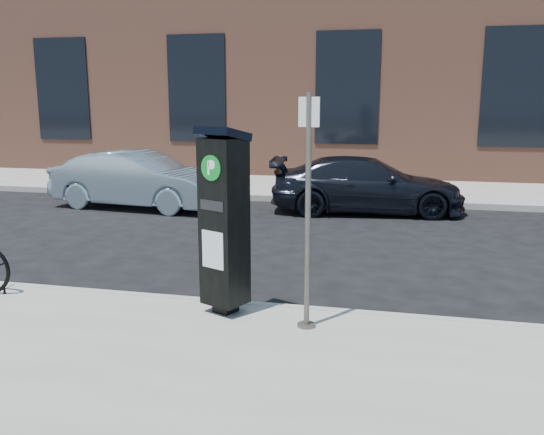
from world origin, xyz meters
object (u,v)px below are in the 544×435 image
(parking_kiosk, at_px, (224,219))
(car_dark, at_px, (367,185))
(sign_pole, at_px, (308,215))
(car_silver, at_px, (138,180))

(parking_kiosk, relative_size, car_dark, 0.49)
(parking_kiosk, xyz_separation_m, car_dark, (1.18, 7.43, -0.62))
(sign_pole, distance_m, car_silver, 8.87)
(parking_kiosk, distance_m, car_silver, 8.08)
(car_silver, bearing_deg, car_dark, -77.14)
(sign_pole, xyz_separation_m, car_dark, (0.16, 7.68, -0.77))
(parking_kiosk, height_order, car_dark, parking_kiosk)
(parking_kiosk, xyz_separation_m, sign_pole, (1.02, -0.24, 0.15))
(car_dark, bearing_deg, car_silver, 90.23)
(parking_kiosk, height_order, car_silver, parking_kiosk)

